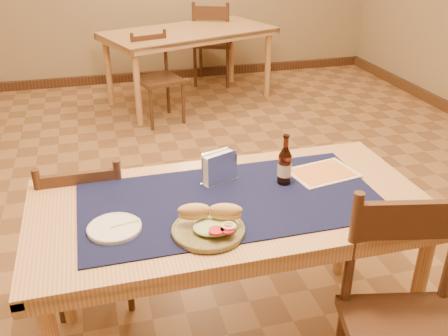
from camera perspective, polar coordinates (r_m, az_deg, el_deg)
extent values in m
cube|color=olive|center=(3.08, -3.45, -8.65)|extent=(6.00, 7.00, 0.02)
cylinder|color=tan|center=(2.30, 21.13, -13.58)|extent=(0.06, 0.06, 0.71)
cylinder|color=tan|center=(2.46, -18.14, -10.12)|extent=(0.06, 0.06, 0.71)
cylinder|color=tan|center=(2.72, 13.59, -5.51)|extent=(0.06, 0.06, 0.71)
cube|color=tan|center=(2.03, 0.74, -4.26)|extent=(1.60, 0.80, 0.04)
cube|color=black|center=(2.02, 0.75, -3.70)|extent=(1.20, 0.60, 0.01)
cube|color=#442A18|center=(6.20, -10.32, 10.19)|extent=(6.00, 0.06, 0.10)
cylinder|color=tan|center=(4.73, -9.84, 8.89)|extent=(0.06, 0.06, 0.71)
cylinder|color=tan|center=(5.51, 5.03, 11.73)|extent=(0.06, 0.06, 0.71)
cylinder|color=tan|center=(5.34, -13.06, 10.66)|extent=(0.06, 0.06, 0.71)
cylinder|color=tan|center=(6.04, 0.83, 13.17)|extent=(0.06, 0.06, 0.71)
cube|color=tan|center=(5.27, -4.02, 15.27)|extent=(1.88, 1.36, 0.04)
cylinder|color=#442A18|center=(2.80, -11.45, -7.90)|extent=(0.03, 0.03, 0.42)
cylinder|color=#442A18|center=(2.81, -18.26, -8.64)|extent=(0.03, 0.03, 0.42)
cylinder|color=#442A18|center=(2.53, -10.85, -12.08)|extent=(0.03, 0.03, 0.42)
cylinder|color=#442A18|center=(2.55, -18.48, -12.87)|extent=(0.03, 0.03, 0.42)
cube|color=#442A18|center=(2.55, -15.31, -6.55)|extent=(0.39, 0.39, 0.04)
cube|color=#442A18|center=(2.24, -16.22, -2.02)|extent=(0.33, 0.03, 0.13)
cylinder|color=#442A18|center=(2.29, -11.72, -3.98)|extent=(0.03, 0.03, 0.42)
cylinder|color=#442A18|center=(2.30, -19.99, -4.89)|extent=(0.03, 0.03, 0.42)
cube|color=#442A18|center=(1.86, 20.36, -5.61)|extent=(0.37, 0.11, 0.15)
cylinder|color=#442A18|center=(1.86, 14.37, -9.17)|extent=(0.04, 0.04, 0.48)
cylinder|color=#442A18|center=(4.64, -8.32, 6.69)|extent=(0.03, 0.03, 0.41)
cylinder|color=#442A18|center=(4.77, -4.68, 7.44)|extent=(0.03, 0.03, 0.41)
cylinder|color=#442A18|center=(4.92, -9.89, 7.78)|extent=(0.03, 0.03, 0.41)
cylinder|color=#442A18|center=(5.05, -6.41, 8.47)|extent=(0.03, 0.03, 0.41)
cube|color=#442A18|center=(4.78, -7.47, 9.95)|extent=(0.48, 0.48, 0.04)
cube|color=#442A18|center=(4.85, -8.58, 14.05)|extent=(0.32, 0.12, 0.13)
cylinder|color=#442A18|center=(4.82, -10.32, 12.49)|extent=(0.03, 0.03, 0.42)
cylinder|color=#442A18|center=(4.94, -6.70, 13.09)|extent=(0.03, 0.03, 0.42)
cylinder|color=#442A18|center=(6.17, 0.86, 12.31)|extent=(0.04, 0.04, 0.47)
cylinder|color=#442A18|center=(6.23, -2.67, 12.41)|extent=(0.04, 0.04, 0.47)
cylinder|color=#442A18|center=(5.81, 0.41, 11.39)|extent=(0.04, 0.04, 0.47)
cylinder|color=#442A18|center=(5.87, -3.32, 11.50)|extent=(0.04, 0.04, 0.47)
cube|color=#442A18|center=(5.96, -1.20, 14.11)|extent=(0.58, 0.58, 0.04)
cube|color=#442A18|center=(5.70, -1.55, 17.28)|extent=(0.36, 0.17, 0.15)
cylinder|color=#442A18|center=(5.69, 0.41, 15.99)|extent=(0.04, 0.04, 0.48)
cylinder|color=#442A18|center=(5.75, -3.47, 16.06)|extent=(0.04, 0.04, 0.48)
cylinder|color=olive|center=(1.81, -1.81, -7.12)|extent=(0.27, 0.27, 0.02)
torus|color=olive|center=(1.81, -1.81, -6.97)|extent=(0.27, 0.27, 0.01)
ellipsoid|color=#B4CB8B|center=(1.80, -1.03, -6.67)|extent=(0.16, 0.13, 0.03)
ellipsoid|color=tan|center=(1.81, -3.46, -5.04)|extent=(0.12, 0.07, 0.06)
ellipsoid|color=tan|center=(1.80, 0.20, -5.07)|extent=(0.13, 0.09, 0.07)
cylinder|color=red|center=(1.74, -0.89, -7.18)|extent=(0.05, 0.05, 0.01)
cylinder|color=red|center=(1.74, 0.39, -7.08)|extent=(0.05, 0.05, 0.01)
torus|color=white|center=(1.75, 0.54, -6.60)|extent=(0.05, 0.05, 0.01)
cylinder|color=silver|center=(1.87, -12.42, -6.73)|extent=(0.20, 0.20, 0.01)
torus|color=silver|center=(1.87, -12.43, -6.59)|extent=(0.20, 0.20, 0.01)
cube|color=#92D072|center=(1.87, -11.56, -6.32)|extent=(0.08, 0.03, 0.00)
cube|color=#92D072|center=(1.88, -9.97, -5.90)|extent=(0.03, 0.02, 0.00)
cylinder|color=#401A0B|center=(2.12, 6.92, -0.15)|extent=(0.06, 0.06, 0.13)
cone|color=#401A0B|center=(2.09, 7.04, 1.84)|extent=(0.06, 0.06, 0.03)
cylinder|color=#401A0B|center=(2.07, 7.10, 2.92)|extent=(0.02, 0.02, 0.05)
cylinder|color=#401A0B|center=(2.06, 7.15, 3.66)|extent=(0.03, 0.03, 0.01)
cylinder|color=beige|center=(2.12, 6.92, -0.15)|extent=(0.06, 0.06, 0.06)
cube|color=white|center=(2.15, -0.53, -1.49)|extent=(0.17, 0.11, 0.00)
cube|color=white|center=(2.10, -0.14, -0.06)|extent=(0.14, 0.06, 0.14)
cube|color=white|center=(2.13, -0.93, 0.42)|extent=(0.14, 0.06, 0.14)
cube|color=white|center=(2.12, -0.53, 0.05)|extent=(0.15, 0.09, 0.12)
cube|color=#4176D0|center=(2.10, -0.21, 0.15)|extent=(0.10, 0.04, 0.05)
cube|color=beige|center=(2.26, 11.23, -0.55)|extent=(0.32, 0.25, 0.00)
cube|color=orange|center=(2.26, 11.23, -0.48)|extent=(0.27, 0.21, 0.00)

